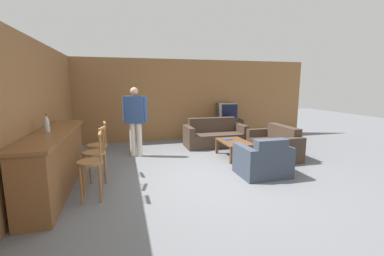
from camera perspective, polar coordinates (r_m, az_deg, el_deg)
The scene contains 16 objects.
ground_plane at distance 5.20m, azimuth 4.18°, elevation -10.71°, with size 24.00×24.00×0.00m, color slate.
wall_back at distance 8.42m, azimuth -3.96°, elevation 6.20°, with size 9.40×0.08×2.60m.
wall_left at distance 6.13m, azimuth -29.19°, elevation 3.69°, with size 0.08×8.65×2.60m.
bar_counter at distance 4.99m, azimuth -28.10°, elevation -6.47°, with size 0.55×2.80×1.03m.
bar_chair_near at distance 4.33m, azimuth -21.42°, elevation -7.90°, with size 0.40×0.40×1.07m.
bar_chair_mid at distance 4.87m, azimuth -20.73°, elevation -5.95°, with size 0.47×0.47×1.07m.
bar_chair_far at distance 5.44m, azimuth -20.14°, elevation -4.31°, with size 0.43×0.43×1.07m.
couch_far at distance 7.64m, azimuth 5.02°, elevation -1.80°, with size 1.77×0.83×0.81m.
armchair_near at distance 5.35m, azimuth 15.54°, elevation -7.15°, with size 0.95×0.79×0.79m.
loveseat_right at distance 6.82m, azimuth 17.91°, elevation -3.68°, with size 0.76×1.45×0.78m.
coffee_table at distance 6.47m, azimuth 9.37°, elevation -3.39°, with size 0.65×1.02×0.42m.
tv_unit at distance 8.71m, azimuth 7.65°, elevation -0.22°, with size 1.01×0.49×0.65m.
tv at distance 8.62m, azimuth 7.75°, elevation 3.69°, with size 0.59×0.50×0.55m.
bottle at distance 4.88m, azimuth -29.55°, elevation 0.80°, with size 0.08×0.08×0.30m.
book_on_table at distance 6.61m, azimuth 7.92°, elevation -2.48°, with size 0.22×0.16×0.02m.
person_by_window at distance 6.55m, azimuth -12.52°, elevation 2.19°, with size 0.59×0.33×1.74m.
Camera 1 is at (-1.62, -4.59, 1.81)m, focal length 24.00 mm.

